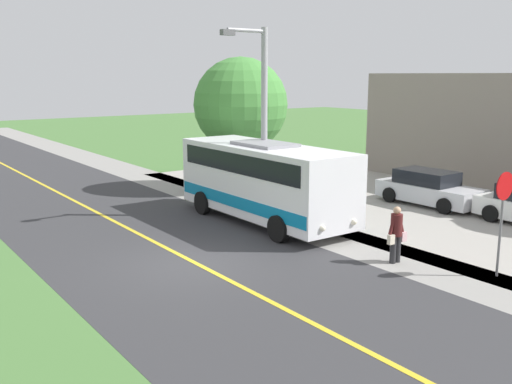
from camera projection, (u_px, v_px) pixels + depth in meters
ground_plane at (195, 263)px, 16.90m from camera, size 120.00×120.00×0.00m
road_surface at (195, 263)px, 16.89m from camera, size 8.00×100.00×0.01m
sidewalk at (327, 235)px, 19.88m from camera, size 2.40×100.00×0.01m
road_centre_line at (195, 263)px, 16.89m from camera, size 0.16×100.00×0.00m
shuttle_bus_front at (265, 179)px, 21.32m from camera, size 2.74×7.92×2.97m
pedestrian_with_bags at (396, 233)px, 16.75m from camera, size 0.72×0.34×1.67m
stop_sign at (503, 206)px, 15.39m from camera, size 0.76×0.07×2.88m
street_light_pole at (261, 114)px, 21.57m from camera, size 1.97×0.24×7.07m
parked_car_near at (429, 189)px, 24.34m from camera, size 2.12×4.45×1.45m
tree_curbside at (241, 105)px, 27.04m from camera, size 4.40×4.40×6.21m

